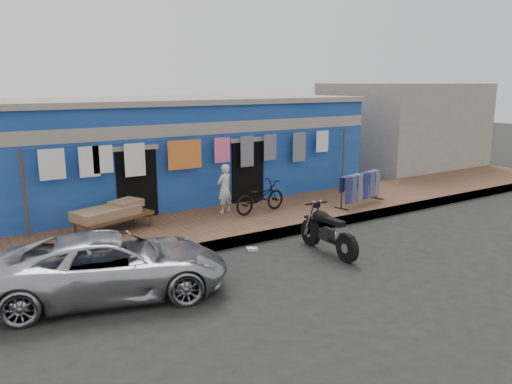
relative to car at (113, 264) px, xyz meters
The scene contains 15 objects.
ground 4.22m from the car, ahead, with size 80.00×80.00×0.00m, color black.
sidewalk 4.94m from the car, 32.18° to the left, with size 28.00×3.00×0.25m, color brown.
curb 4.35m from the car, 15.69° to the left, with size 28.00×0.10×0.25m, color gray.
building 7.88m from the car, 57.79° to the left, with size 12.20×5.20×3.36m.
neighbor_right 16.60m from the car, 23.58° to the left, with size 6.00×5.00×3.80m, color #9E9384.
clothesline 5.54m from the car, 45.70° to the left, with size 10.06×0.06×2.10m.
car is the anchor object (origin of this frame).
seated_person 5.35m from the car, 38.14° to the left, with size 0.49×0.33×1.37m, color beige.
bicycle 5.75m from the car, 28.75° to the left, with size 0.59×1.68×1.09m, color black.
motorcycle 4.84m from the car, ahead, with size 0.69×1.73×1.10m, color black, non-canonical shape.
charpoy 3.39m from the car, 72.27° to the left, with size 2.15×1.47×0.66m, color brown, non-canonical shape.
jeans_rack 8.37m from the car, 13.72° to the left, with size 2.03×0.81×0.96m, color black, non-canonical shape.
litter_a 3.59m from the car, 10.78° to the left, with size 0.17×0.13×0.07m, color silver.
litter_b 5.93m from the car, ahead, with size 0.16×0.12×0.08m, color silver.
litter_c 3.55m from the car, 12.17° to the left, with size 0.17×0.14×0.07m, color silver.
Camera 1 is at (-6.63, -8.25, 3.83)m, focal length 35.00 mm.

